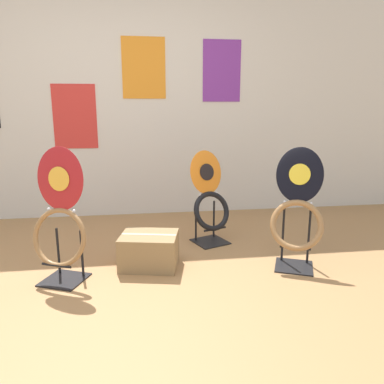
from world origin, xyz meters
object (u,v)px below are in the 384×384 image
Objects in this scene: toilet_seat_display_jazz_black at (297,212)px; storage_box at (149,250)px; toilet_seat_display_orange_sun at (210,201)px; toilet_seat_display_crimson_swirl at (60,220)px.

storage_box is at bearing 171.95° from toilet_seat_display_jazz_black.
toilet_seat_display_orange_sun is at bearing 39.29° from storage_box.
toilet_seat_display_jazz_black is at bearing -47.77° from toilet_seat_display_orange_sun.
toilet_seat_display_crimson_swirl is 0.71m from storage_box.
storage_box is (0.61, 0.16, -0.32)m from toilet_seat_display_crimson_swirl.
toilet_seat_display_crimson_swirl reaches higher than toilet_seat_display_jazz_black.
toilet_seat_display_crimson_swirl is at bearing -152.02° from toilet_seat_display_orange_sun.
toilet_seat_display_orange_sun is 1.32m from toilet_seat_display_crimson_swirl.
toilet_seat_display_jazz_black reaches higher than toilet_seat_display_orange_sun.
toilet_seat_display_jazz_black is 0.96× the size of toilet_seat_display_crimson_swirl.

